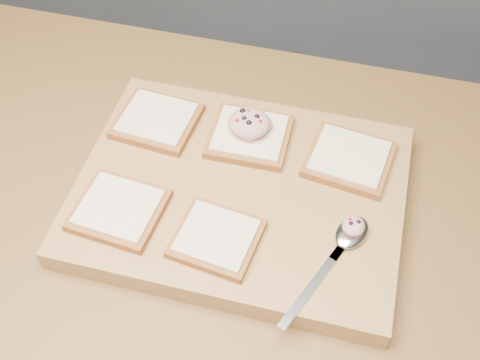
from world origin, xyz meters
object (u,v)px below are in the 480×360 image
object	(u,v)px
bread_far_center	(250,136)
tuna_salad_dollop	(249,123)
spoon	(346,240)
cutting_board	(240,194)

from	to	relation	value
bread_far_center	tuna_salad_dollop	bearing A→B (deg)	117.35
bread_far_center	tuna_salad_dollop	distance (m)	0.02
tuna_salad_dollop	spoon	bearing A→B (deg)	-41.59
spoon	cutting_board	bearing A→B (deg)	160.76
cutting_board	spoon	xyz separation A→B (m)	(0.16, -0.06, 0.03)
spoon	tuna_salad_dollop	bearing A→B (deg)	138.41
tuna_salad_dollop	spoon	world-z (taller)	tuna_salad_dollop
cutting_board	tuna_salad_dollop	bearing A→B (deg)	96.26
bread_far_center	spoon	xyz separation A→B (m)	(0.17, -0.15, -0.00)
cutting_board	bread_far_center	bearing A→B (deg)	95.26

